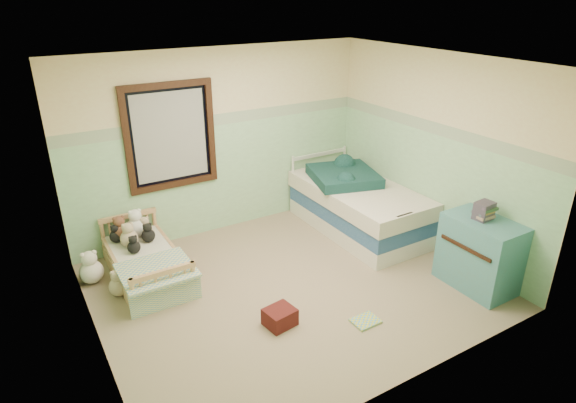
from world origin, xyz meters
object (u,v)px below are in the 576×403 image
toddler_bed_frame (147,270)px  plush_floor_tan (119,287)px  twin_bed_frame (357,222)px  red_pillow (280,317)px  floor_book (365,321)px  dresser (480,254)px  plush_floor_cream (92,272)px

toddler_bed_frame → plush_floor_tan: bearing=-150.0°
twin_bed_frame → red_pillow: bearing=-147.6°
twin_bed_frame → floor_book: size_ratio=7.22×
plush_floor_tan → dresser: (3.57, -1.92, 0.31)m
plush_floor_tan → dresser: 4.07m
dresser → red_pillow: 2.38m
plush_floor_tan → dresser: dresser is taller
dresser → plush_floor_tan: bearing=151.8°
toddler_bed_frame → dresser: size_ratio=1.73×
floor_book → plush_floor_tan: bearing=137.8°
red_pillow → floor_book: (0.77, -0.43, -0.08)m
plush_floor_tan → twin_bed_frame: twin_bed_frame is taller
twin_bed_frame → floor_book: bearing=-126.1°
plush_floor_tan → twin_bed_frame: size_ratio=0.11×
plush_floor_tan → red_pillow: bearing=-47.3°
toddler_bed_frame → twin_bed_frame: 2.93m
twin_bed_frame → dresser: dresser is taller
toddler_bed_frame → red_pillow: bearing=-60.8°
plush_floor_cream → toddler_bed_frame: bearing=-19.4°
dresser → twin_bed_frame: bearing=98.7°
floor_book → red_pillow: bearing=150.4°
floor_book → twin_bed_frame: bearing=53.1°
dresser → floor_book: size_ratio=2.98×
twin_bed_frame → plush_floor_cream: bearing=171.5°
toddler_bed_frame → plush_floor_cream: 0.62m
floor_book → dresser: bearing=-5.0°
plush_floor_tan → toddler_bed_frame: bearing=30.0°
plush_floor_cream → twin_bed_frame: plush_floor_cream is taller
plush_floor_cream → red_pillow: 2.34m
dresser → toddler_bed_frame: bearing=146.2°
toddler_bed_frame → plush_floor_tan: plush_floor_tan is taller
twin_bed_frame → red_pillow: (-2.02, -1.28, -0.02)m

